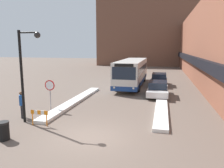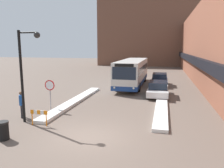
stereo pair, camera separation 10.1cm
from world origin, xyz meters
TOP-DOWN VIEW (x-y plane):
  - ground_plane at (0.00, 0.00)m, footprint 160.00×160.00m
  - building_row_right at (9.98, 24.00)m, footprint 5.50×60.00m
  - building_backdrop_far at (0.00, 47.48)m, footprint 26.00×8.00m
  - snow_bank_left at (-3.60, 6.71)m, footprint 0.90×11.30m
  - snow_bank_right at (3.60, 5.54)m, footprint 0.90×8.40m
  - city_bus at (0.01, 15.84)m, footprint 2.64×11.75m
  - parked_car_front at (3.20, 10.72)m, footprint 1.93×4.41m
  - parked_car_back at (3.20, 16.80)m, footprint 1.91×4.32m
  - stop_sign at (-4.40, 4.00)m, footprint 0.76×0.08m
  - street_lamp at (-4.40, 1.29)m, footprint 1.46×0.36m
  - pedestrian at (-5.37, 2.00)m, footprint 0.41×0.53m
  - trash_bin at (-4.09, -1.33)m, footprint 0.59×0.59m
  - construction_barricade at (-3.43, 0.90)m, footprint 1.10×0.06m

SIDE VIEW (x-z plane):
  - ground_plane at x=0.00m, z-range 0.00..0.00m
  - snow_bank_right at x=3.60m, z-range 0.00..0.21m
  - snow_bank_left at x=-3.60m, z-range 0.00..0.22m
  - trash_bin at x=-4.09m, z-range 0.00..0.95m
  - construction_barricade at x=-3.43m, z-range 0.20..1.14m
  - parked_car_front at x=3.20m, z-range 0.00..1.41m
  - parked_car_back at x=3.20m, z-range 0.00..1.48m
  - pedestrian at x=-5.37m, z-range 0.18..1.96m
  - stop_sign at x=-4.40m, z-range 0.51..2.77m
  - city_bus at x=0.01m, z-range 0.13..3.26m
  - street_lamp at x=-4.40m, z-range 0.73..6.34m
  - building_row_right at x=9.98m, z-range -0.02..9.91m
  - building_backdrop_far at x=0.00m, z-range 0.00..16.36m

